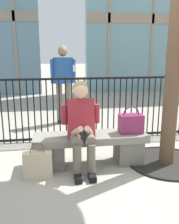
{
  "coord_description": "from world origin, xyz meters",
  "views": [
    {
      "loc": [
        -0.53,
        -3.26,
        1.58
      ],
      "look_at": [
        0.0,
        0.1,
        0.75
      ],
      "focal_mm": 39.71,
      "sensor_mm": 36.0,
      "label": 1
    }
  ],
  "objects_px": {
    "seated_person_with_phone": "(81,124)",
    "shopping_bag": "(38,164)",
    "handbag_on_bench": "(131,123)",
    "bystander_at_railing": "(63,79)",
    "stone_bench": "(91,146)"
  },
  "relations": [
    {
      "from": "handbag_on_bench",
      "to": "bystander_at_railing",
      "type": "height_order",
      "value": "bystander_at_railing"
    },
    {
      "from": "shopping_bag",
      "to": "bystander_at_railing",
      "type": "distance_m",
      "value": 2.7
    },
    {
      "from": "seated_person_with_phone",
      "to": "stone_bench",
      "type": "bearing_deg",
      "value": 41.58
    },
    {
      "from": "handbag_on_bench",
      "to": "shopping_bag",
      "type": "bearing_deg",
      "value": -168.35
    },
    {
      "from": "stone_bench",
      "to": "seated_person_with_phone",
      "type": "distance_m",
      "value": 0.43
    },
    {
      "from": "handbag_on_bench",
      "to": "shopping_bag",
      "type": "distance_m",
      "value": 1.4
    },
    {
      "from": "handbag_on_bench",
      "to": "bystander_at_railing",
      "type": "bearing_deg",
      "value": 110.1
    },
    {
      "from": "handbag_on_bench",
      "to": "seated_person_with_phone",
      "type": "bearing_deg",
      "value": -170.7
    },
    {
      "from": "seated_person_with_phone",
      "to": "shopping_bag",
      "type": "xyz_separation_m",
      "value": [
        -0.58,
        -0.15,
        -0.47
      ]
    },
    {
      "from": "stone_bench",
      "to": "handbag_on_bench",
      "type": "xyz_separation_m",
      "value": [
        0.58,
        -0.01,
        0.32
      ]
    },
    {
      "from": "bystander_at_railing",
      "to": "seated_person_with_phone",
      "type": "bearing_deg",
      "value": -87.58
    },
    {
      "from": "seated_person_with_phone",
      "to": "shopping_bag",
      "type": "height_order",
      "value": "seated_person_with_phone"
    },
    {
      "from": "handbag_on_bench",
      "to": "bystander_at_railing",
      "type": "xyz_separation_m",
      "value": [
        -0.83,
        2.26,
        0.41
      ]
    },
    {
      "from": "stone_bench",
      "to": "bystander_at_railing",
      "type": "height_order",
      "value": "bystander_at_railing"
    },
    {
      "from": "handbag_on_bench",
      "to": "shopping_bag",
      "type": "xyz_separation_m",
      "value": [
        -1.31,
        -0.27,
        -0.41
      ]
    }
  ]
}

